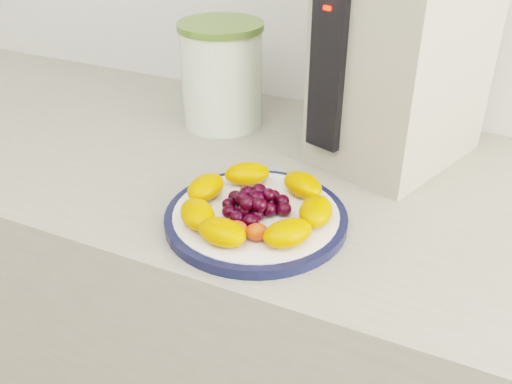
% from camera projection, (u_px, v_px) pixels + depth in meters
% --- Properties ---
extents(counter, '(3.50, 0.60, 0.90)m').
position_uv_depth(counter, '(280.00, 365.00, 1.16)').
color(counter, gray).
rests_on(counter, floor).
extents(cabinet_face, '(3.48, 0.58, 0.84)m').
position_uv_depth(cabinet_face, '(279.00, 375.00, 1.17)').
color(cabinet_face, '#845E42').
rests_on(cabinet_face, floor).
extents(plate_rim, '(0.26, 0.26, 0.01)m').
position_uv_depth(plate_rim, '(256.00, 218.00, 0.80)').
color(plate_rim, '#101534').
rests_on(plate_rim, counter).
extents(plate_face, '(0.23, 0.23, 0.02)m').
position_uv_depth(plate_face, '(256.00, 217.00, 0.80)').
color(plate_face, white).
rests_on(plate_face, counter).
extents(canister, '(0.19, 0.19, 0.18)m').
position_uv_depth(canister, '(222.00, 78.00, 1.05)').
color(canister, '#356B14').
rests_on(canister, counter).
extents(canister_lid, '(0.20, 0.20, 0.01)m').
position_uv_depth(canister_lid, '(220.00, 26.00, 1.00)').
color(canister_lid, '#4C6B2B').
rests_on(canister_lid, canister).
extents(appliance_body, '(0.26, 0.31, 0.33)m').
position_uv_depth(appliance_body, '(404.00, 61.00, 0.90)').
color(appliance_body, '#A6A38E').
rests_on(appliance_body, counter).
extents(appliance_panel, '(0.06, 0.04, 0.24)m').
position_uv_depth(appliance_panel, '(328.00, 72.00, 0.84)').
color(appliance_panel, black).
rests_on(appliance_panel, appliance_body).
extents(appliance_led, '(0.01, 0.01, 0.01)m').
position_uv_depth(appliance_led, '(328.00, 8.00, 0.79)').
color(appliance_led, '#FF0C05').
rests_on(appliance_led, appliance_panel).
extents(fruit_plate, '(0.22, 0.22, 0.03)m').
position_uv_depth(fruit_plate, '(254.00, 205.00, 0.78)').
color(fruit_plate, '#E16B00').
rests_on(fruit_plate, plate_face).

